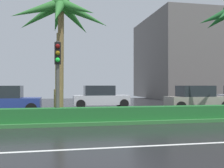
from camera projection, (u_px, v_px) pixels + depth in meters
palm_tree_centre_left at (61, 20)px, 13.27m from camera, size 4.89×4.85×6.13m
traffic_signal_median_right at (58, 66)px, 11.80m from camera, size 0.28×0.43×3.56m
car_in_traffic_second at (4, 100)px, 16.53m from camera, size 4.30×2.02×1.72m
car_in_traffic_third at (100, 97)px, 20.82m from camera, size 4.30×2.02×1.72m
car_in_traffic_fourth at (197, 98)px, 18.67m from camera, size 4.30×2.02×1.72m
building_far_right at (219, 59)px, 38.48m from camera, size 21.55×13.95×11.02m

